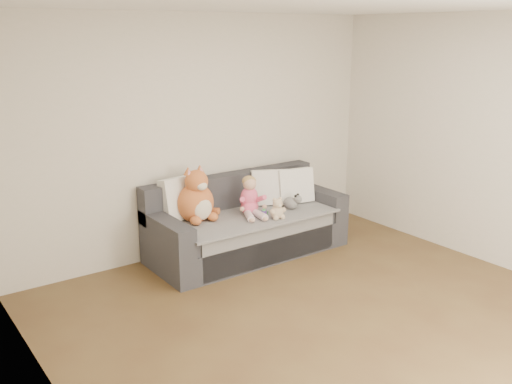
{
  "coord_description": "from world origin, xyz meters",
  "views": [
    {
      "loc": [
        -3.12,
        -2.88,
        2.41
      ],
      "look_at": [
        0.29,
        1.87,
        0.75
      ],
      "focal_mm": 40.0,
      "sensor_mm": 36.0,
      "label": 1
    }
  ],
  "objects_px": {
    "teddy_bear": "(278,210)",
    "sippy_cup": "(264,213)",
    "toddler": "(250,199)",
    "sofa": "(246,226)",
    "plush_cat": "(197,200)"
  },
  "relations": [
    {
      "from": "toddler",
      "to": "sippy_cup",
      "type": "bearing_deg",
      "value": -53.72
    },
    {
      "from": "sofa",
      "to": "teddy_bear",
      "type": "height_order",
      "value": "sofa"
    },
    {
      "from": "teddy_bear",
      "to": "sippy_cup",
      "type": "height_order",
      "value": "teddy_bear"
    },
    {
      "from": "toddler",
      "to": "sippy_cup",
      "type": "height_order",
      "value": "toddler"
    },
    {
      "from": "plush_cat",
      "to": "sippy_cup",
      "type": "distance_m",
      "value": 0.73
    },
    {
      "from": "plush_cat",
      "to": "teddy_bear",
      "type": "height_order",
      "value": "plush_cat"
    },
    {
      "from": "sofa",
      "to": "toddler",
      "type": "relative_size",
      "value": 4.96
    },
    {
      "from": "plush_cat",
      "to": "sippy_cup",
      "type": "xyz_separation_m",
      "value": [
        0.62,
        -0.35,
        -0.17
      ]
    },
    {
      "from": "teddy_bear",
      "to": "toddler",
      "type": "bearing_deg",
      "value": 126.88
    },
    {
      "from": "plush_cat",
      "to": "sippy_cup",
      "type": "relative_size",
      "value": 5.98
    },
    {
      "from": "sofa",
      "to": "sippy_cup",
      "type": "height_order",
      "value": "sofa"
    },
    {
      "from": "plush_cat",
      "to": "teddy_bear",
      "type": "bearing_deg",
      "value": -36.64
    },
    {
      "from": "sofa",
      "to": "sippy_cup",
      "type": "relative_size",
      "value": 21.44
    },
    {
      "from": "plush_cat",
      "to": "sofa",
      "type": "bearing_deg",
      "value": -12.55
    },
    {
      "from": "toddler",
      "to": "teddy_bear",
      "type": "height_order",
      "value": "toddler"
    }
  ]
}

